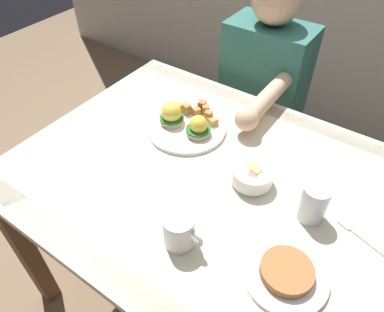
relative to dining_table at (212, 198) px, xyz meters
The scene contains 9 objects.
ground_plane 0.63m from the dining_table, ahead, with size 6.00×6.00×0.00m, color #7F664C.
dining_table is the anchor object (origin of this frame).
eggs_benedict_plate 0.27m from the dining_table, 145.51° to the left, with size 0.27×0.27×0.09m.
fruit_bowl 0.18m from the dining_table, 20.19° to the left, with size 0.12×0.12×0.06m.
coffee_mug 0.29m from the dining_table, 77.20° to the right, with size 0.11×0.08×0.09m.
fork 0.44m from the dining_table, ahead, with size 0.15×0.07×0.00m.
water_glass_near 0.33m from the dining_table, ahead, with size 0.07×0.07×0.11m.
side_plate 0.38m from the dining_table, 29.69° to the right, with size 0.20×0.20×0.04m.
diner_person 0.62m from the dining_table, 102.54° to the left, with size 0.34×0.54×1.14m.
Camera 1 is at (0.37, -0.64, 1.51)m, focal length 33.26 mm.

